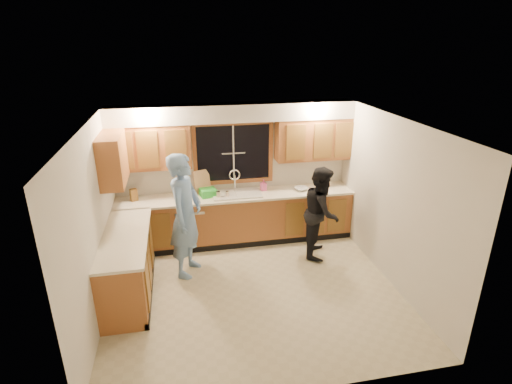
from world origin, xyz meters
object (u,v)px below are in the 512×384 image
at_px(sink, 237,197).
at_px(soap_bottle, 264,185).
at_px(knife_block, 134,195).
at_px(dish_crate, 208,192).
at_px(bowl, 301,189).
at_px(dishwasher, 190,225).
at_px(stove, 124,287).
at_px(woman, 321,212).
at_px(man, 186,216).

distance_m(sink, soap_bottle, 0.54).
relative_size(knife_block, soap_bottle, 1.00).
bearing_deg(soap_bottle, dish_crate, -175.91).
xyz_separation_m(sink, soap_bottle, (0.51, 0.10, 0.16)).
bearing_deg(knife_block, bowl, -25.78).
distance_m(dishwasher, dish_crate, 0.67).
bearing_deg(dish_crate, stove, -125.07).
xyz_separation_m(woman, bowl, (-0.14, 0.71, 0.16)).
bearing_deg(man, bowl, -44.08).
bearing_deg(sink, dishwasher, -179.01).
bearing_deg(dish_crate, knife_block, 178.65).
bearing_deg(man, dishwasher, 18.95).
bearing_deg(man, woman, -62.52).
relative_size(stove, dish_crate, 3.31).
height_order(stove, dish_crate, dish_crate).
bearing_deg(sink, soap_bottle, 10.60).
relative_size(dish_crate, soap_bottle, 1.30).
bearing_deg(knife_block, dish_crate, -25.48).
distance_m(knife_block, soap_bottle, 2.27).
distance_m(stove, soap_bottle, 3.06).
relative_size(woman, soap_bottle, 7.53).
relative_size(knife_block, dish_crate, 0.77).
height_order(sink, woman, woman).
height_order(man, dish_crate, man).
height_order(sink, stove, sink).
height_order(sink, dishwasher, sink).
distance_m(knife_block, bowl, 2.95).
relative_size(soap_bottle, bowl, 0.89).
bearing_deg(soap_bottle, knife_block, -178.91).
xyz_separation_m(man, bowl, (2.11, 0.86, -0.04)).
bearing_deg(soap_bottle, sink, -169.40).
bearing_deg(knife_block, dishwasher, -28.37).
bearing_deg(stove, woman, 19.04).
height_order(man, woman, man).
xyz_separation_m(sink, bowl, (1.19, -0.03, 0.08)).
xyz_separation_m(sink, dish_crate, (-0.50, 0.02, 0.12)).
xyz_separation_m(knife_block, dish_crate, (1.26, -0.03, -0.04)).
height_order(stove, woman, woman).
bearing_deg(stove, dishwasher, 62.31).
relative_size(sink, dishwasher, 1.05).
bearing_deg(woman, bowl, 33.80).
bearing_deg(sink, woman, -29.30).
distance_m(woman, bowl, 0.75).
height_order(dishwasher, woman, woman).
xyz_separation_m(stove, woman, (3.13, 1.08, 0.34)).
bearing_deg(woman, dishwasher, 94.11).
bearing_deg(soap_bottle, man, -145.51).
bearing_deg(man, dish_crate, -0.97).
xyz_separation_m(stove, man, (0.88, 0.93, 0.53)).
bearing_deg(soap_bottle, stove, -140.29).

